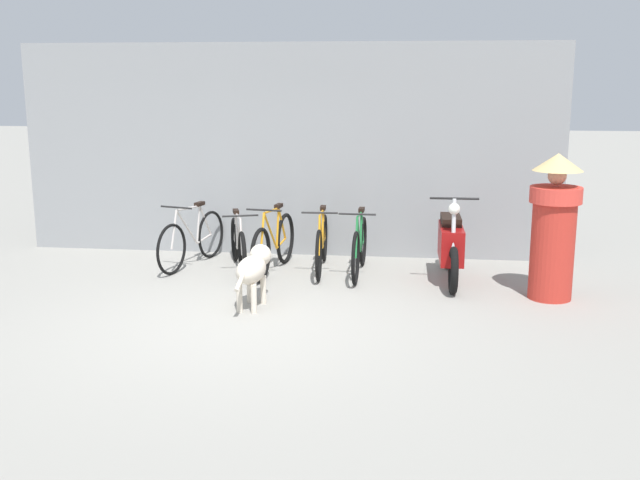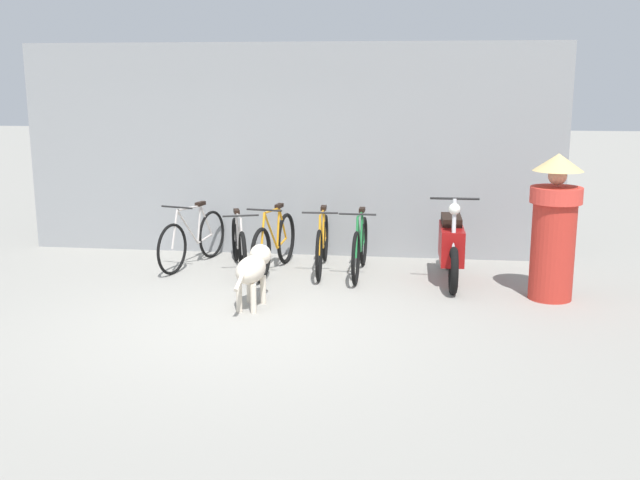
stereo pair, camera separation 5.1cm
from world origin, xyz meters
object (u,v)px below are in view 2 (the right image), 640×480
bicycle_0 (193,239)px  bicycle_1 (239,245)px  bicycle_3 (322,244)px  bicycle_2 (274,245)px  stray_dog (253,268)px  motorcycle (451,246)px  bicycle_4 (360,248)px  person_in_robes (554,225)px

bicycle_0 → bicycle_1: bicycle_0 is taller
bicycle_3 → bicycle_2: bearing=-77.0°
bicycle_1 → stray_dog: (0.54, -1.58, 0.11)m
bicycle_1 → bicycle_2: bearing=59.5°
stray_dog → bicycle_3: bearing=-13.9°
bicycle_3 → motorcycle: motorcycle is taller
bicycle_4 → motorcycle: (1.15, -0.16, 0.09)m
bicycle_0 → bicycle_2: 1.18m
bicycle_4 → stray_dog: bearing=-33.9°
bicycle_2 → bicycle_3: 0.64m
bicycle_4 → bicycle_2: bearing=-86.9°
bicycle_3 → bicycle_4: bearing=71.6°
bicycle_2 → bicycle_4: 1.12m
stray_dog → bicycle_4: bearing=-30.5°
bicycle_0 → bicycle_3: bearing=103.6°
bicycle_1 → bicycle_4: bearing=68.5°
bicycle_4 → motorcycle: 1.17m
bicycle_0 → person_in_robes: 4.68m
bicycle_0 → person_in_robes: (4.54, -0.99, 0.51)m
bicycle_3 → motorcycle: 1.69m
motorcycle → person_in_robes: person_in_robes is taller
stray_dog → motorcycle: bearing=-53.7°
bicycle_0 → bicycle_4: 2.29m
bicycle_1 → bicycle_4: (1.62, -0.07, 0.03)m
person_in_robes → bicycle_2: bearing=-34.9°
bicycle_0 → person_in_robes: size_ratio=0.97×
bicycle_0 → stray_dog: (1.20, -1.69, 0.07)m
bicycle_4 → person_in_robes: size_ratio=0.98×
bicycle_1 → bicycle_3: bearing=74.7°
bicycle_0 → bicycle_2: (1.16, -0.21, 0.01)m
bicycle_0 → motorcycle: 3.45m
bicycle_3 → motorcycle: size_ratio=0.96×
bicycle_1 → bicycle_2: 0.51m
bicycle_4 → stray_dog: size_ratio=1.53×
bicycle_3 → person_in_robes: bearing=68.3°
bicycle_2 → motorcycle: 2.28m
bicycle_2 → bicycle_0: bearing=-92.6°
bicycle_1 → person_in_robes: (3.88, -0.88, 0.55)m
bicycle_0 → stray_dog: size_ratio=1.51×
bicycle_4 → person_in_robes: 2.46m
bicycle_1 → bicycle_3: (1.11, 0.07, 0.03)m
stray_dog → bicycle_1: bearing=23.9°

